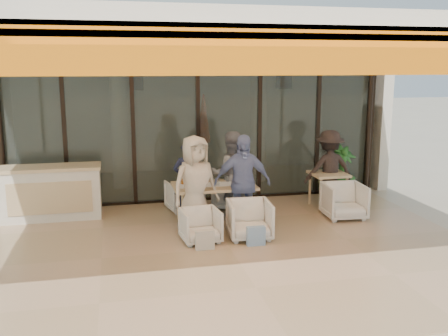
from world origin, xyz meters
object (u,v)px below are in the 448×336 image
object	(u,v)px
side_table	(328,178)
potted_palm	(340,171)
side_chair	(344,199)
standing_woman	(329,169)
diner_periwinkle	(242,183)
chair_near_right	(249,218)
dining_table	(214,188)
diner_navy	(188,180)
chair_far_right	(225,194)
chair_far_left	(184,194)
host_counter	(52,193)
chair_near_left	(200,224)
diner_grey	(231,174)
diner_cream	(195,185)

from	to	relation	value
side_table	potted_palm	distance (m)	0.95
side_chair	standing_woman	world-z (taller)	standing_woman
diner_periwinkle	chair_near_right	bearing A→B (deg)	-85.91
dining_table	diner_navy	distance (m)	0.61
side_chair	potted_palm	xyz separation A→B (m)	(0.61, 1.48, 0.22)
chair_far_right	side_table	size ratio (longest dim) A/B	0.79
chair_far_right	standing_woman	world-z (taller)	standing_woman
chair_far_right	chair_far_left	bearing A→B (deg)	10.72
host_counter	potted_palm	world-z (taller)	potted_palm
side_table	standing_woman	world-z (taller)	standing_woman
chair_near_left	potted_palm	distance (m)	4.16
chair_far_right	chair_near_right	bearing A→B (deg)	100.72
potted_palm	chair_near_left	bearing A→B (deg)	-148.09
diner_periwinkle	side_chair	bearing A→B (deg)	9.90
chair_near_right	diner_grey	size ratio (longest dim) A/B	0.44
side_table	side_chair	bearing A→B (deg)	-90.00
side_table	chair_near_left	bearing A→B (deg)	-153.35
host_counter	potted_palm	bearing A→B (deg)	3.18
chair_far_left	side_table	world-z (taller)	side_table
chair_near_right	side_chair	distance (m)	2.19
side_table	diner_navy	bearing A→B (deg)	-178.81
chair_far_left	diner_grey	bearing A→B (deg)	138.06
chair_near_right	host_counter	bearing A→B (deg)	155.35
side_table	potted_palm	size ratio (longest dim) A/B	0.63
chair_far_right	potted_palm	size ratio (longest dim) A/B	0.49
chair_far_right	chair_near_right	distance (m)	1.90
host_counter	diner_grey	xyz separation A→B (m)	(3.38, -0.46, 0.30)
diner_grey	diner_cream	bearing A→B (deg)	50.11
diner_periwinkle	host_counter	bearing A→B (deg)	162.20
host_counter	chair_far_right	size ratio (longest dim) A/B	3.15
diner_cream	diner_periwinkle	size ratio (longest dim) A/B	1.00
chair_far_left	chair_near_left	distance (m)	1.90
diner_navy	diner_cream	xyz separation A→B (m)	(0.00, -0.90, 0.12)
diner_navy	potted_palm	bearing A→B (deg)	-159.83
dining_table	side_chair	distance (m)	2.53
diner_navy	potted_palm	xyz separation A→B (m)	(3.52, 0.79, -0.15)
standing_woman	side_table	bearing A→B (deg)	61.53
chair_far_right	chair_near_right	xyz separation A→B (m)	(0.00, -1.90, 0.07)
host_counter	chair_near_left	world-z (taller)	host_counter
host_counter	dining_table	xyz separation A→B (m)	(2.95, -0.90, 0.16)
dining_table	chair_near_left	xyz separation A→B (m)	(-0.41, -0.96, -0.37)
diner_periwinkle	side_table	bearing A→B (deg)	28.98
side_table	standing_woman	distance (m)	0.21
side_table	chair_far_left	bearing A→B (deg)	171.42
chair_near_left	diner_grey	bearing A→B (deg)	53.28
side_table	standing_woman	bearing A→B (deg)	63.75
chair_far_left	diner_navy	world-z (taller)	diner_navy
chair_far_left	diner_navy	size ratio (longest dim) A/B	0.46
dining_table	diner_periwinkle	bearing A→B (deg)	-46.97
chair_near_right	diner_navy	distance (m)	1.68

